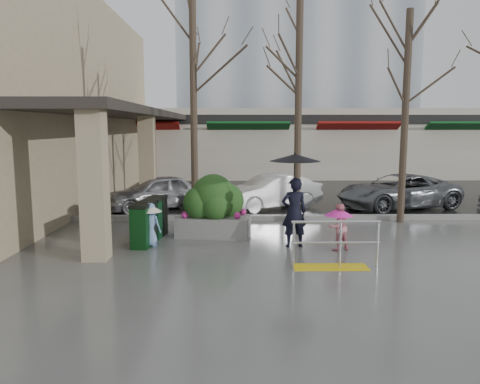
{
  "coord_description": "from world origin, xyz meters",
  "views": [
    {
      "loc": [
        -0.76,
        -10.9,
        3.0
      ],
      "look_at": [
        -0.61,
        1.25,
        1.3
      ],
      "focal_mm": 35.0,
      "sensor_mm": 36.0,
      "label": 1
    }
  ],
  "objects_px": {
    "handrail": "(334,250)",
    "tree_midwest": "(299,52)",
    "planter": "(214,207)",
    "tree_west": "(193,57)",
    "tree_mideast": "(408,65)",
    "car_a": "(155,192)",
    "car_b": "(271,192)",
    "news_boxes": "(150,221)",
    "child_pink": "(338,223)",
    "car_c": "(398,191)",
    "child_blue": "(150,221)",
    "woman": "(294,192)"
  },
  "relations": [
    {
      "from": "woman",
      "to": "car_a",
      "type": "xyz_separation_m",
      "value": [
        -4.37,
        5.43,
        -0.77
      ]
    },
    {
      "from": "car_b",
      "to": "car_c",
      "type": "xyz_separation_m",
      "value": [
        4.71,
        0.03,
        0.0
      ]
    },
    {
      "from": "tree_midwest",
      "to": "tree_mideast",
      "type": "xyz_separation_m",
      "value": [
        3.3,
        -0.0,
        -0.37
      ]
    },
    {
      "from": "tree_west",
      "to": "tree_midwest",
      "type": "relative_size",
      "value": 0.97
    },
    {
      "from": "car_a",
      "to": "car_b",
      "type": "relative_size",
      "value": 0.97
    },
    {
      "from": "tree_west",
      "to": "news_boxes",
      "type": "distance_m",
      "value": 5.22
    },
    {
      "from": "car_c",
      "to": "child_blue",
      "type": "bearing_deg",
      "value": -72.72
    },
    {
      "from": "car_b",
      "to": "news_boxes",
      "type": "bearing_deg",
      "value": -65.57
    },
    {
      "from": "car_a",
      "to": "child_blue",
      "type": "bearing_deg",
      "value": -22.23
    },
    {
      "from": "child_blue",
      "to": "planter",
      "type": "relative_size",
      "value": 0.53
    },
    {
      "from": "tree_west",
      "to": "car_a",
      "type": "relative_size",
      "value": 1.84
    },
    {
      "from": "child_pink",
      "to": "child_blue",
      "type": "relative_size",
      "value": 1.03
    },
    {
      "from": "tree_west",
      "to": "tree_mideast",
      "type": "height_order",
      "value": "tree_west"
    },
    {
      "from": "child_pink",
      "to": "car_c",
      "type": "xyz_separation_m",
      "value": [
        3.52,
        5.88,
        -0.04
      ]
    },
    {
      "from": "news_boxes",
      "to": "car_c",
      "type": "distance_m",
      "value": 9.62
    },
    {
      "from": "car_b",
      "to": "car_c",
      "type": "bearing_deg",
      "value": 61.03
    },
    {
      "from": "tree_west",
      "to": "child_blue",
      "type": "distance_m",
      "value": 5.4
    },
    {
      "from": "handrail",
      "to": "tree_midwest",
      "type": "height_order",
      "value": "tree_midwest"
    },
    {
      "from": "child_blue",
      "to": "car_c",
      "type": "xyz_separation_m",
      "value": [
        8.17,
        5.47,
        -0.03
      ]
    },
    {
      "from": "planter",
      "to": "handrail",
      "type": "bearing_deg",
      "value": -47.85
    },
    {
      "from": "tree_mideast",
      "to": "woman",
      "type": "bearing_deg",
      "value": -141.18
    },
    {
      "from": "woman",
      "to": "tree_mideast",
      "type": "bearing_deg",
      "value": -147.83
    },
    {
      "from": "tree_west",
      "to": "child_pink",
      "type": "bearing_deg",
      "value": -41.74
    },
    {
      "from": "car_a",
      "to": "news_boxes",
      "type": "bearing_deg",
      "value": -22.53
    },
    {
      "from": "tree_midwest",
      "to": "child_pink",
      "type": "height_order",
      "value": "tree_midwest"
    },
    {
      "from": "tree_west",
      "to": "car_b",
      "type": "xyz_separation_m",
      "value": [
        2.57,
        2.48,
        -4.45
      ]
    },
    {
      "from": "tree_midwest",
      "to": "car_b",
      "type": "bearing_deg",
      "value": 104.17
    },
    {
      "from": "tree_west",
      "to": "car_b",
      "type": "bearing_deg",
      "value": 43.99
    },
    {
      "from": "tree_mideast",
      "to": "car_c",
      "type": "height_order",
      "value": "tree_mideast"
    },
    {
      "from": "child_blue",
      "to": "news_boxes",
      "type": "xyz_separation_m",
      "value": [
        -0.11,
        0.57,
        -0.11
      ]
    },
    {
      "from": "handrail",
      "to": "tree_mideast",
      "type": "bearing_deg",
      "value": 56.81
    },
    {
      "from": "news_boxes",
      "to": "woman",
      "type": "bearing_deg",
      "value": -2.11
    },
    {
      "from": "handrail",
      "to": "tree_midwest",
      "type": "relative_size",
      "value": 0.27
    },
    {
      "from": "woman",
      "to": "child_pink",
      "type": "xyz_separation_m",
      "value": [
        1.04,
        -0.33,
        -0.74
      ]
    },
    {
      "from": "tree_midwest",
      "to": "news_boxes",
      "type": "xyz_separation_m",
      "value": [
        -4.19,
        -2.38,
        -4.68
      ]
    },
    {
      "from": "handrail",
      "to": "child_blue",
      "type": "relative_size",
      "value": 1.7
    },
    {
      "from": "news_boxes",
      "to": "planter",
      "type": "bearing_deg",
      "value": 26.34
    },
    {
      "from": "tree_mideast",
      "to": "car_a",
      "type": "xyz_separation_m",
      "value": [
        -8.14,
        2.4,
        -4.23
      ]
    },
    {
      "from": "car_a",
      "to": "tree_midwest",
      "type": "bearing_deg",
      "value": 33.34
    },
    {
      "from": "news_boxes",
      "to": "car_b",
      "type": "xyz_separation_m",
      "value": [
        3.56,
        4.87,
        0.08
      ]
    },
    {
      "from": "woman",
      "to": "car_b",
      "type": "bearing_deg",
      "value": -95.0
    },
    {
      "from": "planter",
      "to": "tree_west",
      "type": "bearing_deg",
      "value": 110.1
    },
    {
      "from": "child_pink",
      "to": "car_b",
      "type": "xyz_separation_m",
      "value": [
        -1.2,
        5.85,
        -0.04
      ]
    },
    {
      "from": "car_a",
      "to": "car_b",
      "type": "xyz_separation_m",
      "value": [
        4.22,
        0.08,
        0.0
      ]
    },
    {
      "from": "tree_mideast",
      "to": "car_b",
      "type": "distance_m",
      "value": 6.28
    },
    {
      "from": "child_blue",
      "to": "news_boxes",
      "type": "bearing_deg",
      "value": -61.91
    },
    {
      "from": "handrail",
      "to": "planter",
      "type": "height_order",
      "value": "planter"
    },
    {
      "from": "handrail",
      "to": "tree_mideast",
      "type": "relative_size",
      "value": 0.29
    },
    {
      "from": "tree_mideast",
      "to": "car_a",
      "type": "bearing_deg",
      "value": 163.57
    },
    {
      "from": "planter",
      "to": "car_a",
      "type": "relative_size",
      "value": 0.57
    }
  ]
}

